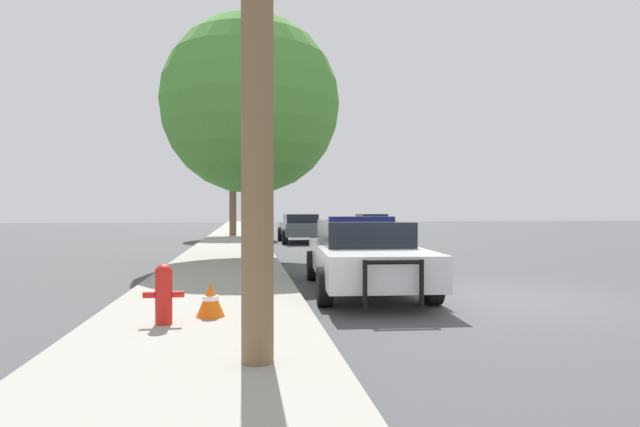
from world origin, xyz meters
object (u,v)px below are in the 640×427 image
car_background_oncoming (372,224)px  tree_sidewalk_near (251,105)px  police_car (363,253)px  car_background_midblock (300,227)px  fire_hydrant (164,292)px  tree_sidewalk_mid (233,143)px  traffic_light (275,167)px  traffic_cone (211,300)px

car_background_oncoming → tree_sidewalk_near: tree_sidewalk_near is taller
police_car → car_background_midblock: (0.31, 14.26, 0.01)m
fire_hydrant → tree_sidewalk_mid: (0.33, 21.88, 4.76)m
traffic_light → car_background_midblock: size_ratio=1.27×
tree_sidewalk_mid → police_car: bearing=-81.0°
car_background_midblock → tree_sidewalk_near: tree_sidewalk_near is taller
car_background_midblock → tree_sidewalk_mid: tree_sidewalk_mid is taller
tree_sidewalk_mid → traffic_cone: (0.22, -21.51, -4.93)m
police_car → tree_sidewalk_mid: 19.64m
car_background_oncoming → traffic_cone: size_ratio=9.35×
traffic_cone → car_background_midblock: bearing=79.7°
fire_hydrant → traffic_light: size_ratio=0.14×
traffic_light → traffic_cone: (-2.13, -21.43, -3.65)m
car_background_midblock → tree_sidewalk_near: bearing=-106.1°
police_car → tree_sidewalk_near: bearing=-65.7°
fire_hydrant → tree_sidewalk_near: tree_sidewalk_near is taller
tree_sidewalk_near → traffic_cone: (-0.64, -8.38, -4.38)m
fire_hydrant → traffic_cone: bearing=33.1°
car_background_midblock → car_background_oncoming: bearing=43.7°
tree_sidewalk_mid → tree_sidewalk_near: (0.86, -13.14, -0.55)m
tree_sidewalk_near → fire_hydrant: bearing=-97.8°
car_background_midblock → tree_sidewalk_near: size_ratio=0.59×
car_background_oncoming → car_background_midblock: bearing=45.4°
fire_hydrant → tree_sidewalk_near: size_ratio=0.10×
fire_hydrant → police_car: bearing=42.3°
fire_hydrant → traffic_cone: (0.56, 0.36, -0.18)m
police_car → fire_hydrant: police_car is taller
car_background_midblock → tree_sidewalk_near: (-2.42, -8.53, 4.00)m
traffic_light → tree_sidewalk_near: bearing=-96.5°
fire_hydrant → tree_sidewalk_mid: tree_sidewalk_mid is taller
fire_hydrant → tree_sidewalk_mid: bearing=89.1°
police_car → tree_sidewalk_near: 7.31m
traffic_light → tree_sidewalk_mid: size_ratio=0.73×
tree_sidewalk_mid → tree_sidewalk_near: 13.18m
car_background_midblock → traffic_cone: 17.18m
fire_hydrant → traffic_cone: fire_hydrant is taller
traffic_light → car_background_oncoming: bearing=0.4°
car_background_midblock → tree_sidewalk_mid: (-3.28, 4.61, 4.56)m
police_car → fire_hydrant: (-3.31, -3.01, -0.19)m
traffic_cone → fire_hydrant: bearing=-146.9°
fire_hydrant → car_background_oncoming: 23.38m
fire_hydrant → tree_sidewalk_near: 9.77m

